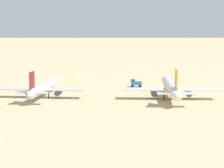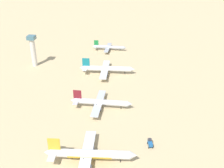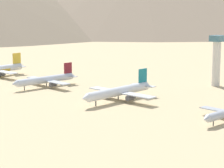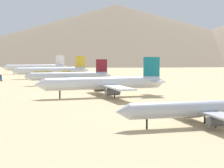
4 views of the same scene
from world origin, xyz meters
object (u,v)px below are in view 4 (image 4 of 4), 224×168
Objects in this scene: parked_jet_0 at (36,68)px; parked_jet_3 at (106,83)px; parked_jet_2 at (70,76)px; parked_jet_1 at (52,71)px; parked_jet_4 at (203,109)px.

parked_jet_3 is at bearing 93.13° from parked_jet_0.
parked_jet_1 is at bearing -87.95° from parked_jet_2.
parked_jet_3 reaches higher than parked_jet_2.
parked_jet_1 is at bearing -87.61° from parked_jet_3.
parked_jet_4 is at bearing 93.53° from parked_jet_0.
parked_jet_0 is 1.03× the size of parked_jet_3.
parked_jet_3 is (-9.56, 174.63, -0.14)m from parked_jet_0.
parked_jet_2 is (-1.97, 54.91, -0.48)m from parked_jet_1.
parked_jet_3 is at bearing -85.35° from parked_jet_4.
parked_jet_1 is 174.66m from parked_jet_4.
parked_jet_1 is at bearing -86.81° from parked_jet_4.
parked_jet_4 is at bearing 94.65° from parked_jet_3.
parked_jet_2 reaches higher than parked_jet_4.
parked_jet_0 is 1.02× the size of parked_jet_1.
parked_jet_0 reaches higher than parked_jet_4.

